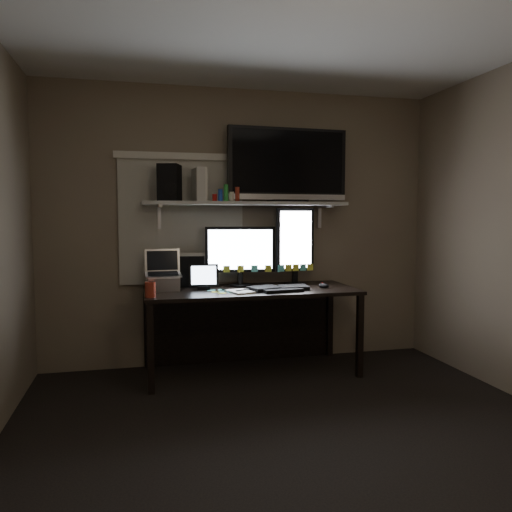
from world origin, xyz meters
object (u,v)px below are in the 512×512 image
object	(u,v)px
tv	(288,165)
speaker	(170,183)
mouse	(324,285)
game_console	(199,185)
tablet	(203,277)
cup	(150,289)
keyboard	(279,288)
monitor_portrait	(295,246)
desk	(248,307)
monitor_landscape	(240,256)
laptop	(163,271)

from	to	relation	value
tv	speaker	size ratio (longest dim) A/B	3.55
mouse	game_console	size ratio (longest dim) A/B	0.39
tablet	cup	xyz separation A→B (m)	(-0.45, -0.30, -0.05)
keyboard	tablet	distance (m)	0.65
keyboard	game_console	bearing A→B (deg)	148.42
game_console	tv	bearing A→B (deg)	-6.47
monitor_portrait	tablet	bearing A→B (deg)	-178.90
monitor_portrait	game_console	bearing A→B (deg)	172.80
keyboard	tablet	size ratio (longest dim) A/B	2.04
tablet	cup	distance (m)	0.54
desk	keyboard	distance (m)	0.37
desk	monitor_landscape	distance (m)	0.46
tv	game_console	world-z (taller)	tv
laptop	cup	bearing A→B (deg)	-110.78
cup	desk	bearing A→B (deg)	23.25
monitor_landscape	mouse	distance (m)	0.78
laptop	game_console	bearing A→B (deg)	13.60
keyboard	laptop	size ratio (longest dim) A/B	1.53
cup	game_console	size ratio (longest dim) A/B	0.42
keyboard	tv	distance (m)	1.13
monitor_landscape	speaker	world-z (taller)	speaker
monitor_portrait	speaker	size ratio (longest dim) A/B	2.28
desk	monitor_portrait	size ratio (longest dim) A/B	2.53
keyboard	cup	distance (m)	1.08
monitor_landscape	laptop	world-z (taller)	monitor_landscape
monitor_landscape	cup	world-z (taller)	monitor_landscape
mouse	speaker	bearing A→B (deg)	150.03
mouse	tv	world-z (taller)	tv
monitor_landscape	cup	xyz separation A→B (m)	(-0.80, -0.43, -0.21)
mouse	game_console	world-z (taller)	game_console
desk	cup	size ratio (longest dim) A/B	14.92
keyboard	tv	size ratio (longest dim) A/B	0.46
mouse	cup	size ratio (longest dim) A/B	0.92
desk	speaker	world-z (taller)	speaker
monitor_portrait	laptop	bearing A→B (deg)	177.62
keyboard	laptop	bearing A→B (deg)	161.01
mouse	game_console	bearing A→B (deg)	148.21
mouse	tablet	bearing A→B (deg)	154.61
desk	laptop	size ratio (longest dim) A/B	5.40
desk	laptop	distance (m)	0.81
monitor_portrait	tv	distance (m)	0.73
monitor_landscape	monitor_portrait	world-z (taller)	monitor_portrait
tablet	laptop	bearing A→B (deg)	-179.92
mouse	laptop	distance (m)	1.39
keyboard	desk	bearing A→B (deg)	126.90
cup	speaker	world-z (taller)	speaker
monitor_landscape	cup	bearing A→B (deg)	-146.23
game_console	keyboard	bearing A→B (deg)	-33.18
tv	speaker	distance (m)	1.07
desk	cup	bearing A→B (deg)	-156.75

